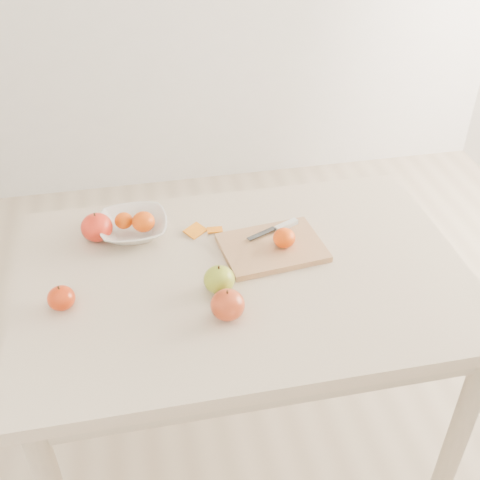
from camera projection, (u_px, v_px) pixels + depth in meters
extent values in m
plane|color=#C6B293|center=(243.00, 440.00, 2.06)|extent=(3.50, 3.50, 0.00)
cube|color=beige|center=(244.00, 278.00, 1.62)|extent=(1.20, 0.80, 0.04)
cylinder|color=#BCAA8E|center=(66.00, 319.00, 2.03)|extent=(0.06, 0.06, 0.71)
cylinder|color=#BCAA8E|center=(369.00, 277.00, 2.20)|extent=(0.06, 0.06, 0.71)
cylinder|color=#BCAA8E|center=(459.00, 434.00, 1.66)|extent=(0.06, 0.06, 0.71)
cube|color=tan|center=(272.00, 247.00, 1.68)|extent=(0.30, 0.23, 0.02)
ellipsoid|color=#E24008|center=(284.00, 238.00, 1.65)|extent=(0.06, 0.06, 0.05)
imported|color=silver|center=(133.00, 227.00, 1.73)|extent=(0.20, 0.20, 0.05)
ellipsoid|color=#CF4107|center=(124.00, 221.00, 1.72)|extent=(0.05, 0.05, 0.05)
ellipsoid|color=#D25207|center=(143.00, 222.00, 1.71)|extent=(0.07, 0.07, 0.06)
cube|color=orange|center=(195.00, 232.00, 1.75)|extent=(0.07, 0.07, 0.01)
cube|color=orange|center=(215.00, 231.00, 1.76)|extent=(0.05, 0.04, 0.01)
cube|color=silver|center=(286.00, 225.00, 1.74)|extent=(0.08, 0.05, 0.01)
cube|color=#373A3F|center=(262.00, 234.00, 1.70)|extent=(0.09, 0.05, 0.00)
ellipsoid|color=olive|center=(219.00, 280.00, 1.53)|extent=(0.08, 0.08, 0.07)
ellipsoid|color=#930D04|center=(61.00, 298.00, 1.48)|extent=(0.07, 0.07, 0.06)
ellipsoid|color=#A6020E|center=(97.00, 227.00, 1.70)|extent=(0.09, 0.09, 0.08)
ellipsoid|color=maroon|center=(228.00, 305.00, 1.45)|extent=(0.08, 0.08, 0.08)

